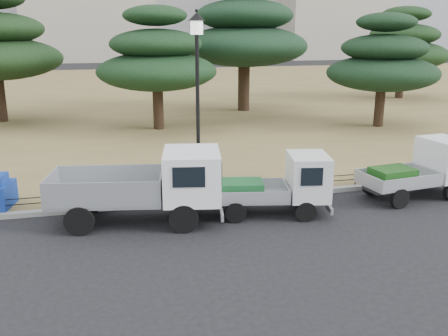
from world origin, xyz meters
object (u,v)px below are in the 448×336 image
object	(u,v)px
truck_large	(147,183)
street_lamp	(197,76)
truck_kei_front	(279,185)
truck_kei_rear	(422,169)

from	to	relation	value
truck_large	street_lamp	size ratio (longest dim) A/B	0.88
street_lamp	truck_large	bearing A→B (deg)	-138.92
truck_kei_front	truck_kei_rear	size ratio (longest dim) A/B	0.97
truck_kei_front	street_lamp	xyz separation A→B (m)	(-2.15, 1.87, 3.18)
truck_large	truck_kei_rear	distance (m)	9.20
truck_kei_rear	street_lamp	bearing A→B (deg)	161.52
truck_large	street_lamp	world-z (taller)	street_lamp
truck_large	truck_kei_rear	xyz separation A→B (m)	(9.20, 0.18, -0.22)
truck_kei_front	truck_kei_rear	distance (m)	5.24
truck_kei_front	truck_large	bearing A→B (deg)	-172.91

